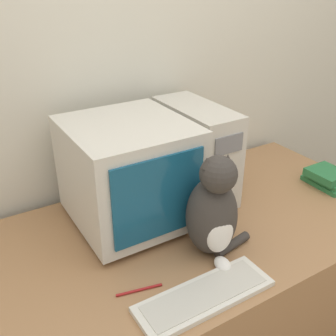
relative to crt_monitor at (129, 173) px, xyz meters
name	(u,v)px	position (x,y,z in m)	size (l,w,h in m)	color
wall_back	(129,64)	(0.19, 0.35, 0.33)	(7.00, 0.05, 2.50)	beige
desk	(190,292)	(0.19, -0.17, -0.57)	(1.78, 0.89, 0.71)	#9E7047
crt_monitor	(129,173)	(0.00, 0.00, 0.00)	(0.44, 0.47, 0.42)	beige
computer_tower	(195,151)	(0.35, 0.05, -0.01)	(0.19, 0.44, 0.41)	beige
keyboard	(205,296)	(0.00, -0.50, -0.20)	(0.45, 0.15, 0.02)	silver
cat	(213,212)	(0.15, -0.33, -0.04)	(0.27, 0.25, 0.39)	#38332D
book_stack	(327,178)	(0.91, -0.22, -0.18)	(0.15, 0.21, 0.08)	#28703D
pen	(139,290)	(-0.16, -0.37, -0.21)	(0.15, 0.04, 0.01)	maroon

